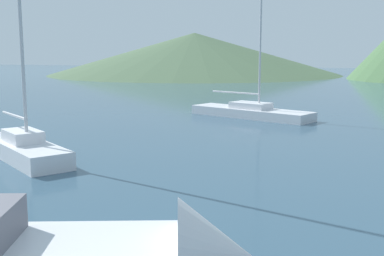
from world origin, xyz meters
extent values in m
cube|color=silver|center=(-6.48, 12.36, 0.31)|extent=(5.69, 4.54, 0.63)
cube|color=silver|center=(-6.48, 12.36, 0.85)|extent=(2.05, 1.87, 0.44)
cylinder|color=#BCBCC1|center=(-7.20, 12.86, 1.53)|extent=(2.23, 1.56, 0.10)
cube|color=silver|center=(-0.67, 26.21, 0.27)|extent=(7.92, 4.85, 0.53)
cube|color=silver|center=(-0.67, 26.21, 0.72)|extent=(2.68, 2.17, 0.37)
cylinder|color=#BCBCC1|center=(-0.13, 25.98, 5.22)|extent=(0.12, 0.12, 9.38)
cylinder|color=#BCBCC1|center=(-1.74, 26.67, 1.43)|extent=(3.26, 1.47, 0.10)
cone|color=#4C6647|center=(-21.06, 78.76, 3.59)|extent=(50.31, 50.31, 7.17)
camera|label=1|loc=(4.89, -2.33, 3.93)|focal=45.00mm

